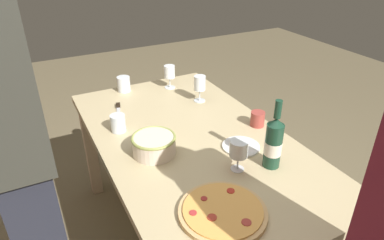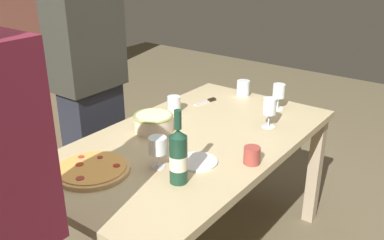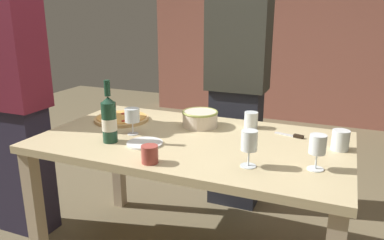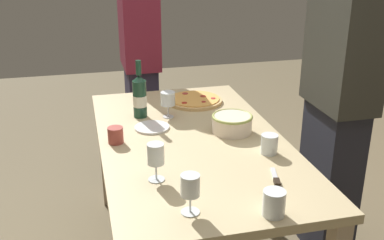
# 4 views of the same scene
# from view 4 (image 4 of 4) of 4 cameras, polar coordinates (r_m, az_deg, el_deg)

# --- Properties ---
(dining_table) EXTENTS (1.60, 0.90, 0.75)m
(dining_table) POSITION_cam_4_polar(r_m,az_deg,el_deg) (2.37, -0.00, -4.40)
(dining_table) COLOR tan
(dining_table) RESTS_ON ground
(pizza) EXTENTS (0.33, 0.33, 0.03)m
(pizza) POSITION_cam_4_polar(r_m,az_deg,el_deg) (2.83, 0.33, 2.42)
(pizza) COLOR tan
(pizza) RESTS_ON dining_table
(serving_bowl) EXTENTS (0.21, 0.21, 0.09)m
(serving_bowl) POSITION_cam_4_polar(r_m,az_deg,el_deg) (2.40, 4.88, -0.34)
(serving_bowl) COLOR beige
(serving_bowl) RESTS_ON dining_table
(wine_bottle) EXTENTS (0.08, 0.08, 0.32)m
(wine_bottle) POSITION_cam_4_polar(r_m,az_deg,el_deg) (2.59, -6.36, 2.92)
(wine_bottle) COLOR #1A402C
(wine_bottle) RESTS_ON dining_table
(wine_glass_near_pizza) EXTENTS (0.08, 0.08, 0.14)m
(wine_glass_near_pizza) POSITION_cam_4_polar(r_m,az_deg,el_deg) (2.57, -2.93, 2.45)
(wine_glass_near_pizza) COLOR white
(wine_glass_near_pizza) RESTS_ON dining_table
(wine_glass_by_bottle) EXTENTS (0.07, 0.07, 0.16)m
(wine_glass_by_bottle) POSITION_cam_4_polar(r_m,az_deg,el_deg) (1.91, -4.42, -4.39)
(wine_glass_by_bottle) COLOR white
(wine_glass_by_bottle) RESTS_ON dining_table
(wine_glass_far_left) EXTENTS (0.07, 0.07, 0.15)m
(wine_glass_far_left) POSITION_cam_4_polar(r_m,az_deg,el_deg) (1.69, -0.21, -8.21)
(wine_glass_far_left) COLOR white
(wine_glass_far_left) RESTS_ON dining_table
(cup_amber) EXTENTS (0.08, 0.08, 0.10)m
(cup_amber) POSITION_cam_4_polar(r_m,az_deg,el_deg) (1.73, 9.91, -9.90)
(cup_amber) COLOR white
(cup_amber) RESTS_ON dining_table
(cup_ceramic) EXTENTS (0.08, 0.08, 0.09)m
(cup_ceramic) POSITION_cam_4_polar(r_m,az_deg,el_deg) (2.19, 9.35, -2.90)
(cup_ceramic) COLOR white
(cup_ceramic) RESTS_ON dining_table
(cup_spare) EXTENTS (0.08, 0.08, 0.08)m
(cup_spare) POSITION_cam_4_polar(r_m,az_deg,el_deg) (2.30, -9.25, -1.83)
(cup_spare) COLOR #A5423A
(cup_spare) RESTS_ON dining_table
(side_plate) EXTENTS (0.18, 0.18, 0.01)m
(side_plate) POSITION_cam_4_polar(r_m,az_deg,el_deg) (2.46, -4.87, -0.88)
(side_plate) COLOR white
(side_plate) RESTS_ON dining_table
(pizza_knife) EXTENTS (0.16, 0.06, 0.02)m
(pizza_knife) POSITION_cam_4_polar(r_m,az_deg,el_deg) (1.98, 10.13, -7.04)
(pizza_knife) COLOR silver
(pizza_knife) RESTS_ON dining_table
(person_host) EXTENTS (0.40, 0.24, 1.69)m
(person_host) POSITION_cam_4_polar(r_m,az_deg,el_deg) (3.33, -6.31, 7.00)
(person_host) COLOR #272337
(person_host) RESTS_ON ground
(person_guest_left) EXTENTS (0.41, 0.24, 1.75)m
(person_guest_left) POSITION_cam_4_polar(r_m,az_deg,el_deg) (2.54, 17.32, 2.36)
(person_guest_left) COLOR #242631
(person_guest_left) RESTS_ON ground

